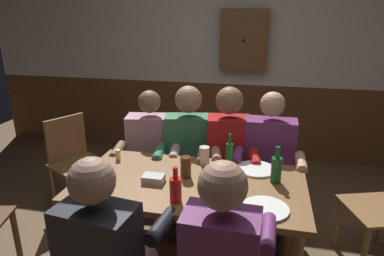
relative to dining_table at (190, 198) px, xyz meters
name	(u,v)px	position (x,y,z in m)	size (l,w,h in m)	color
back_wall_upper	(232,27)	(0.00, 2.34, 1.01)	(6.50, 0.12, 1.38)	beige
back_wall_wainscot	(229,119)	(0.00, 2.34, -0.16)	(6.50, 0.12, 0.95)	brown
dining_table	(190,198)	(0.00, 0.00, 0.00)	(1.51, 0.81, 0.75)	brown
person_0	(150,153)	(-0.50, 0.63, 0.02)	(0.59, 0.57, 1.19)	#B78493
person_1	(188,152)	(-0.16, 0.64, 0.06)	(0.58, 0.56, 1.24)	#33724C
person_2	(228,156)	(0.18, 0.63, 0.06)	(0.52, 0.56, 1.25)	#AD1919
person_3	(268,161)	(0.51, 0.64, 0.04)	(0.55, 0.49, 1.23)	#6B2D66
person_4	(107,248)	(-0.29, -0.64, 0.04)	(0.56, 0.58, 1.20)	black
chair_empty_near_left	(75,160)	(-1.28, 0.71, -0.16)	(0.60, 0.60, 0.88)	brown
table_candle	(118,155)	(-0.61, 0.23, 0.16)	(0.04, 0.04, 0.08)	#F9E08C
condiment_caddy	(153,179)	(-0.23, -0.06, 0.15)	(0.14, 0.10, 0.05)	#B2B7BC
plate_0	(265,209)	(0.49, -0.24, 0.13)	(0.27, 0.27, 0.01)	white
plate_1	(256,169)	(0.42, 0.27, 0.13)	(0.27, 0.27, 0.01)	white
bottle_0	(176,189)	(-0.02, -0.26, 0.21)	(0.07, 0.07, 0.22)	red
bottle_1	(229,153)	(0.22, 0.33, 0.21)	(0.05, 0.05, 0.23)	#195923
bottle_2	(276,169)	(0.55, 0.11, 0.22)	(0.07, 0.07, 0.25)	#195923
pint_glass_0	(186,167)	(-0.04, 0.06, 0.20)	(0.07, 0.07, 0.15)	#4C2D19
pint_glass_1	(219,201)	(0.23, -0.29, 0.18)	(0.07, 0.07, 0.11)	#4C2D19
pint_glass_2	(204,155)	(0.04, 0.31, 0.19)	(0.08, 0.08, 0.13)	white
pint_glass_3	(221,176)	(0.21, -0.03, 0.20)	(0.06, 0.06, 0.15)	#E5C64C
pint_glass_4	(79,175)	(-0.68, -0.20, 0.19)	(0.06, 0.06, 0.14)	white
wall_dart_cabinet	(244,40)	(0.16, 2.21, 0.87)	(0.56, 0.15, 0.70)	brown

